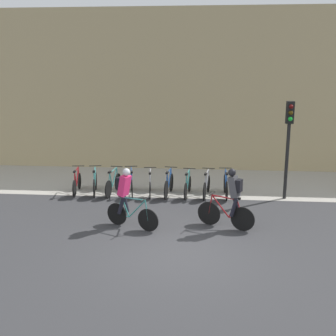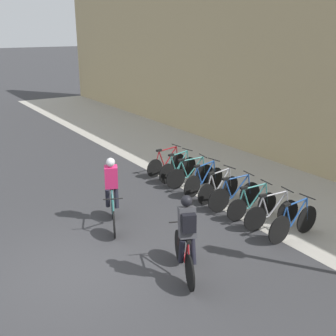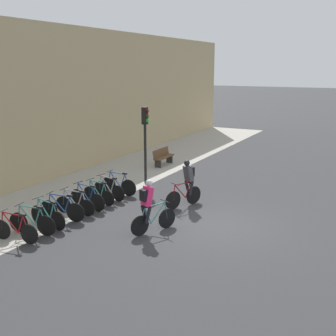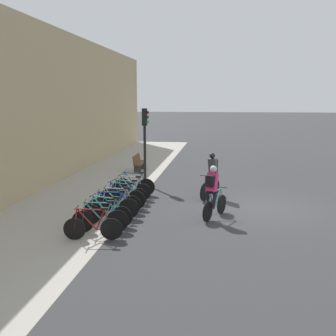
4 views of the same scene
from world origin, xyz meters
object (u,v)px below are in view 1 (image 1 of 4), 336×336
at_px(cyclist_pink, 127,196).
at_px(cyclist_grey, 232,198).
at_px(parked_bike_4, 150,185).
at_px(parked_bike_6, 188,186).
at_px(parked_bike_3, 132,184).
at_px(parked_bike_5, 169,185).
at_px(parked_bike_0, 77,183).
at_px(parked_bike_7, 207,186).
at_px(parked_bike_8, 226,186).
at_px(parked_bike_2, 113,184).
at_px(parked_bike_1, 95,183).
at_px(traffic_light_pole, 289,132).

bearing_deg(cyclist_pink, cyclist_grey, 2.18).
relative_size(parked_bike_4, parked_bike_6, 1.02).
relative_size(parked_bike_3, parked_bike_4, 1.05).
bearing_deg(parked_bike_5, parked_bike_0, -179.99).
bearing_deg(parked_bike_7, parked_bike_4, -179.99).
height_order(cyclist_grey, parked_bike_6, cyclist_grey).
bearing_deg(parked_bike_6, parked_bike_8, 0.06).
xyz_separation_m(cyclist_grey, parked_bike_6, (-1.38, 3.13, -0.57)).
bearing_deg(parked_bike_5, parked_bike_3, 180.00).
relative_size(parked_bike_0, parked_bike_3, 0.97).
distance_m(parked_bike_0, parked_bike_3, 2.06).
xyz_separation_m(parked_bike_3, parked_bike_7, (2.75, -0.00, -0.01)).
xyz_separation_m(parked_bike_2, parked_bike_4, (1.38, 0.00, -0.01)).
distance_m(cyclist_pink, parked_bike_7, 4.03).
relative_size(parked_bike_1, parked_bike_2, 0.98).
distance_m(cyclist_pink, parked_bike_1, 3.75).
bearing_deg(parked_bike_1, cyclist_pink, -61.05).
bearing_deg(parked_bike_1, parked_bike_5, -0.00).
height_order(parked_bike_5, parked_bike_6, parked_bike_5).
distance_m(parked_bike_7, traffic_light_pole, 3.43).
bearing_deg(parked_bike_3, parked_bike_6, -0.02).
bearing_deg(cyclist_pink, parked_bike_3, 97.33).
distance_m(parked_bike_0, parked_bike_1, 0.69).
relative_size(cyclist_pink, parked_bike_7, 1.08).
xyz_separation_m(cyclist_grey, traffic_light_pole, (2.09, 3.08, 1.45)).
bearing_deg(parked_bike_4, cyclist_pink, -94.76).
bearing_deg(traffic_light_pole, parked_bike_0, 179.61).
bearing_deg(parked_bike_7, cyclist_grey, -77.58).
bearing_deg(parked_bike_0, parked_bike_6, 0.00).
height_order(cyclist_grey, parked_bike_8, cyclist_grey).
xyz_separation_m(parked_bike_4, traffic_light_pole, (4.84, -0.05, 2.02)).
bearing_deg(parked_bike_4, parked_bike_8, 0.03).
height_order(parked_bike_1, parked_bike_6, parked_bike_1).
relative_size(parked_bike_8, traffic_light_pole, 0.48).
relative_size(parked_bike_0, parked_bike_7, 1.01).
bearing_deg(parked_bike_8, parked_bike_4, -179.97).
height_order(parked_bike_3, traffic_light_pole, traffic_light_pole).
bearing_deg(parked_bike_8, cyclist_pink, -132.96).
height_order(parked_bike_2, parked_bike_8, parked_bike_8).
bearing_deg(parked_bike_4, parked_bike_2, -180.00).
bearing_deg(parked_bike_4, cyclist_grey, -48.66).
bearing_deg(traffic_light_pole, parked_bike_8, 178.53).
relative_size(parked_bike_1, parked_bike_8, 0.99).
bearing_deg(cyclist_grey, parked_bike_0, 150.39).
xyz_separation_m(parked_bike_1, parked_bike_7, (4.13, -0.00, -0.01)).
distance_m(cyclist_grey, parked_bike_4, 4.20).
xyz_separation_m(parked_bike_0, parked_bike_1, (0.69, 0.00, 0.01)).
distance_m(parked_bike_5, parked_bike_6, 0.69).
height_order(parked_bike_1, parked_bike_2, parked_bike_1).
xyz_separation_m(parked_bike_7, parked_bike_8, (0.69, 0.00, 0.02)).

